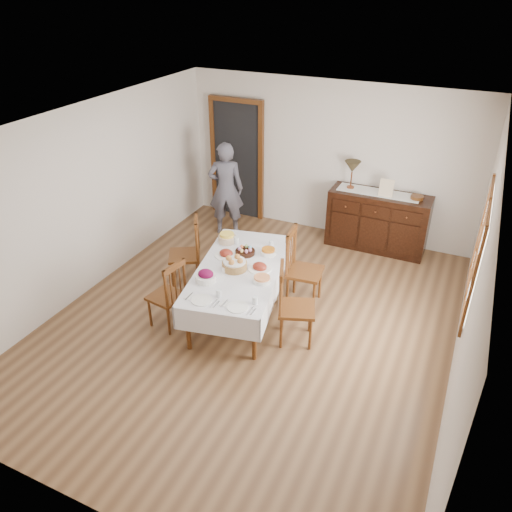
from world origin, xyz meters
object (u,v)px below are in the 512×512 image
at_px(chair_right_far, 301,267).
at_px(table_lamp, 352,167).
at_px(sideboard, 378,221).
at_px(person, 226,186).
at_px(chair_right_near, 292,304).
at_px(dining_table, 239,273).
at_px(chair_left_near, 169,294).
at_px(chair_left_far, 188,252).

height_order(chair_right_far, table_lamp, table_lamp).
xyz_separation_m(sideboard, person, (-2.51, -0.55, 0.39)).
xyz_separation_m(chair_right_near, person, (-2.12, 2.30, 0.34)).
bearing_deg(person, dining_table, 98.21).
bearing_deg(table_lamp, person, -163.87).
relative_size(dining_table, chair_left_near, 2.30).
xyz_separation_m(chair_left_far, person, (-0.28, 1.72, 0.34)).
distance_m(person, table_lamp, 2.13).
xyz_separation_m(chair_right_far, person, (-1.92, 1.47, 0.32)).
relative_size(dining_table, chair_right_near, 2.11).
distance_m(chair_left_near, table_lamp, 3.66).
xyz_separation_m(chair_left_near, sideboard, (1.92, 3.24, -0.01)).
distance_m(chair_left_far, chair_right_far, 1.66).
bearing_deg(dining_table, chair_left_near, -148.63).
distance_m(dining_table, table_lamp, 2.82).
height_order(dining_table, chair_left_far, chair_left_far).
relative_size(chair_left_far, person, 0.61).
bearing_deg(chair_right_far, chair_left_near, 126.86).
relative_size(chair_left_near, chair_right_far, 0.88).
height_order(chair_left_far, person, person).
bearing_deg(dining_table, chair_left_far, 149.82).
bearing_deg(person, chair_right_near, 108.99).
xyz_separation_m(person, table_lamp, (2.00, 0.58, 0.44)).
bearing_deg(chair_right_near, dining_table, 54.00).
xyz_separation_m(chair_left_near, chair_right_far, (1.33, 1.22, 0.07)).
bearing_deg(person, sideboard, 168.58).
height_order(chair_right_near, table_lamp, table_lamp).
height_order(dining_table, person, person).
height_order(chair_right_near, chair_right_far, chair_right_far).
bearing_deg(chair_left_near, dining_table, 141.71).
distance_m(sideboard, person, 2.60).
relative_size(chair_right_near, sideboard, 0.66).
bearing_deg(chair_left_near, sideboard, 158.27).
distance_m(chair_left_near, chair_right_far, 1.80).
bearing_deg(chair_right_near, chair_left_far, 52.49).
bearing_deg(chair_left_far, chair_right_near, 42.50).
relative_size(chair_left_near, table_lamp, 2.11).
distance_m(chair_right_far, person, 2.44).
relative_size(chair_left_near, chair_left_far, 0.91).
relative_size(dining_table, chair_right_far, 2.02).
distance_m(chair_right_far, table_lamp, 2.19).
bearing_deg(dining_table, chair_right_near, -27.43).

